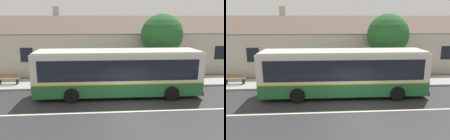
{
  "view_description": "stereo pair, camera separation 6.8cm",
  "coord_description": "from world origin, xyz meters",
  "views": [
    {
      "loc": [
        -1.98,
        -12.01,
        5.41
      ],
      "look_at": [
        -0.75,
        4.02,
        1.64
      ],
      "focal_mm": 35.0,
      "sensor_mm": 36.0,
      "label": 1
    },
    {
      "loc": [
        -1.92,
        -12.02,
        5.41
      ],
      "look_at": [
        -0.75,
        4.02,
        1.64
      ],
      "focal_mm": 35.0,
      "sensor_mm": 36.0,
      "label": 2
    }
  ],
  "objects": [
    {
      "name": "lane_divider_stripe",
      "position": [
        0.0,
        0.0,
        0.0
      ],
      "size": [
        60.0,
        0.16,
        0.01
      ],
      "primitive_type": "cube",
      "color": "beige",
      "rests_on": "ground"
    },
    {
      "name": "community_building",
      "position": [
        0.97,
        12.97,
        2.11
      ],
      "size": [
        27.06,
        9.34,
        6.79
      ],
      "color": "beige",
      "rests_on": "ground"
    },
    {
      "name": "ground_plane",
      "position": [
        0.0,
        0.0,
        0.0
      ],
      "size": [
        300.0,
        300.0,
        0.0
      ],
      "primitive_type": "plane",
      "color": "#2D2D30"
    },
    {
      "name": "transit_bus",
      "position": [
        -0.41,
        2.9,
        1.77
      ],
      "size": [
        11.56,
        2.85,
        3.29
      ],
      "color": "#236633",
      "rests_on": "ground"
    },
    {
      "name": "bench_by_building",
      "position": [
        -9.18,
        5.86,
        0.57
      ],
      "size": [
        1.74,
        0.51,
        0.94
      ],
      "color": "brown",
      "rests_on": "sidewalk_far"
    },
    {
      "name": "street_tree_primary",
      "position": [
        3.91,
        7.14,
        4.01
      ],
      "size": [
        3.7,
        3.7,
        5.88
      ],
      "color": "#4C3828",
      "rests_on": "ground"
    },
    {
      "name": "sidewalk_far",
      "position": [
        0.0,
        6.0,
        0.07
      ],
      "size": [
        60.0,
        3.0,
        0.15
      ],
      "primitive_type": "cube",
      "color": "#9E9E99",
      "rests_on": "ground"
    }
  ]
}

